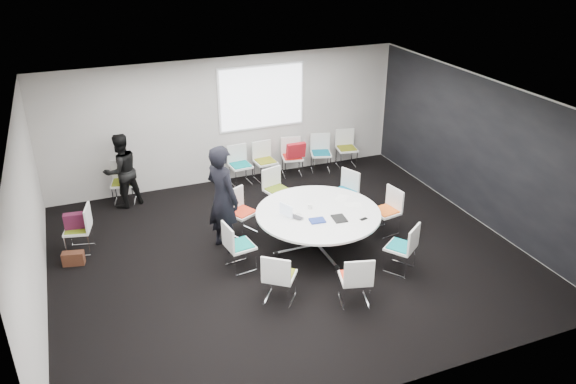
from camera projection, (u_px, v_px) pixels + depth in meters
name	position (u px, v px, depth m)	size (l,w,h in m)	color
room_shell	(291.00, 181.00, 9.49)	(8.08, 7.08, 2.88)	black
conference_table	(318.00, 221.00, 10.00)	(2.22, 2.22, 0.73)	silver
projection_screen	(262.00, 97.00, 12.42)	(1.90, 0.03, 1.35)	white
chair_ring_a	(385.00, 219.00, 10.62)	(0.52, 0.53, 0.88)	silver
chair_ring_b	(343.00, 200.00, 11.35)	(0.59, 0.60, 0.88)	silver
chair_ring_c	(277.00, 198.00, 11.45)	(0.57, 0.56, 0.88)	silver
chair_ring_d	(242.00, 220.00, 10.58)	(0.61, 0.61, 0.88)	silver
chair_ring_e	(240.00, 254.00, 9.50)	(0.51, 0.52, 0.88)	silver
chair_ring_f	(280.00, 285.00, 8.69)	(0.64, 0.63, 0.88)	silver
chair_ring_g	(355.00, 288.00, 8.64)	(0.56, 0.55, 0.88)	silver
chair_ring_h	(400.00, 256.00, 9.46)	(0.63, 0.63, 0.88)	silver
chair_back_a	(241.00, 172.00, 12.61)	(0.49, 0.48, 0.88)	silver
chair_back_b	(265.00, 168.00, 12.81)	(0.49, 0.48, 0.88)	silver
chair_back_c	(292.00, 164.00, 13.04)	(0.54, 0.53, 0.88)	silver
chair_back_d	(321.00, 160.00, 13.26)	(0.57, 0.56, 0.88)	silver
chair_back_e	(346.00, 155.00, 13.53)	(0.53, 0.52, 0.88)	silver
chair_spare_left	(80.00, 238.00, 10.01)	(0.54, 0.55, 0.88)	silver
chair_person_back	(124.00, 190.00, 11.78)	(0.55, 0.54, 0.88)	silver
person_main	(223.00, 198.00, 9.82)	(0.72, 0.47, 1.98)	black
person_back	(121.00, 171.00, 11.42)	(0.76, 0.60, 1.57)	black
laptop	(297.00, 216.00, 9.76)	(0.29, 0.19, 0.02)	#333338
laptop_lid	(286.00, 210.00, 9.70)	(0.30, 0.02, 0.22)	silver
notebook_black	(339.00, 218.00, 9.68)	(0.22, 0.30, 0.02)	black
tablet_folio	(317.00, 221.00, 9.61)	(0.26, 0.20, 0.03)	navy
papers_right	(342.00, 198.00, 10.42)	(0.30, 0.21, 0.00)	white
papers_front	(353.00, 205.00, 10.16)	(0.30, 0.21, 0.00)	white
cup	(310.00, 206.00, 10.01)	(0.08, 0.08, 0.09)	white
phone	(364.00, 219.00, 9.68)	(0.14, 0.07, 0.01)	black
maroon_bag	(76.00, 221.00, 9.86)	(0.40, 0.14, 0.28)	#49132A
brown_bag	(73.00, 258.00, 9.68)	(0.36, 0.16, 0.24)	#452316
red_jacket	(296.00, 150.00, 12.67)	(0.44, 0.10, 0.35)	maroon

